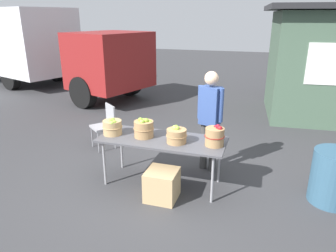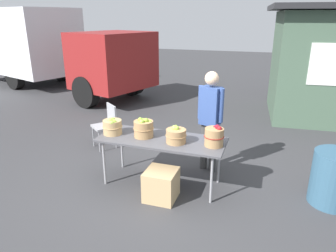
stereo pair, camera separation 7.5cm
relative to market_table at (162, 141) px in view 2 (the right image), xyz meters
The scene contains 11 objects.
ground_plane 0.71m from the market_table, ahead, with size 40.00×40.00×0.00m, color #38383A.
market_table is the anchor object (origin of this frame).
apple_basket_green_0 0.81m from the market_table, behind, with size 0.31×0.31×0.26m.
apple_basket_green_1 0.34m from the market_table, behind, with size 0.31×0.31×0.30m.
apple_basket_green_2 0.30m from the market_table, 16.94° to the right, with size 0.31×0.31×0.25m.
apple_basket_red_0 0.81m from the market_table, ahead, with size 0.29×0.29×0.31m.
vendor_adult 0.95m from the market_table, 49.48° to the left, with size 0.43×0.30×1.68m.
box_truck 8.44m from the market_table, 140.04° to the left, with size 7.98×4.53×2.75m.
folding_chair 1.84m from the market_table, 145.72° to the left, with size 0.56×0.56×0.86m.
trash_barrel 2.47m from the market_table, ahead, with size 0.62×0.62×0.76m, color #335972.
produce_crate 0.65m from the market_table, 71.81° to the right, with size 0.44×0.44×0.44m, color tan.
Camera 2 is at (1.47, -4.08, 2.48)m, focal length 33.38 mm.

